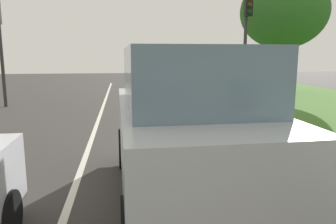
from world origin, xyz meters
name	(u,v)px	position (x,y,z in m)	size (l,w,h in m)	color
ground_plane	(119,129)	(0.00, 14.00, 0.00)	(60.00, 60.00, 0.00)	#383533
lane_line_center	(95,129)	(-0.70, 14.00, 0.00)	(0.12, 32.00, 0.01)	silver
lane_line_right_edge	(235,125)	(3.60, 14.00, 0.00)	(0.12, 32.00, 0.01)	silver
curb_right	(250,123)	(4.10, 14.00, 0.06)	(0.24, 48.00, 0.12)	#9E9B93
car_suv_ahead	(186,124)	(1.04, 9.03, 1.17)	(2.03, 4.53, 2.28)	#B7BABF
traffic_light_near_right	(247,28)	(5.41, 17.98, 3.31)	(0.32, 0.50, 4.86)	#2D2D2D
tree_roadside_far	(284,12)	(8.66, 21.18, 4.40)	(4.53, 4.53, 6.34)	#4C331E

